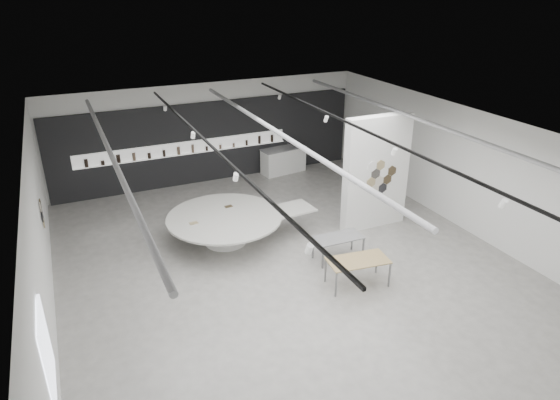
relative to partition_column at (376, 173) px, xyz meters
name	(u,v)px	position (x,y,z in m)	size (l,w,h in m)	color
room	(284,196)	(-3.59, -1.00, 0.27)	(12.02, 14.02, 3.82)	#A09D97
back_wall_display	(208,142)	(-3.58, 5.94, -0.26)	(11.80, 0.27, 3.10)	black
partition_column	(376,173)	(0.00, 0.00, 0.00)	(2.20, 0.38, 3.60)	white
display_island	(227,225)	(-4.60, 0.86, -1.23)	(4.57, 3.67, 0.88)	white
sample_table_wood	(358,262)	(-2.30, -2.70, -1.12)	(1.64, 0.97, 0.73)	#A28653
sample_table_stone	(338,239)	(-2.09, -1.37, -1.16)	(1.37, 0.71, 0.70)	gray
kitchen_counter	(283,160)	(-0.60, 5.53, -1.28)	(1.91, 0.96, 1.44)	white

